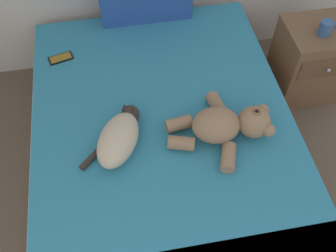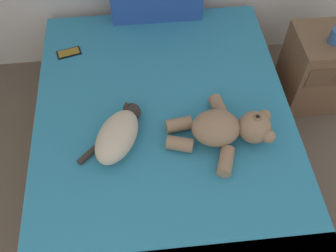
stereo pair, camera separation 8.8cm
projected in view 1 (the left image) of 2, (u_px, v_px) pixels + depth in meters
The scene contains 6 objects.
bed at pixel (164, 148), 2.30m from camera, with size 1.49×2.01×0.48m.
cat at pixel (119, 137), 1.96m from camera, with size 0.37×0.42×0.15m.
teddy_bear at pixel (227, 125), 2.00m from camera, with size 0.57×0.50×0.19m.
cell_phone at pixel (61, 58), 2.39m from camera, with size 0.16×0.11×0.01m.
nightstand at pixel (310, 61), 2.67m from camera, with size 0.45×0.42×0.56m.
mug at pixel (326, 28), 2.37m from camera, with size 0.12×0.08×0.09m.
Camera 1 is at (1.65, 1.88, 2.18)m, focal length 41.00 mm.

